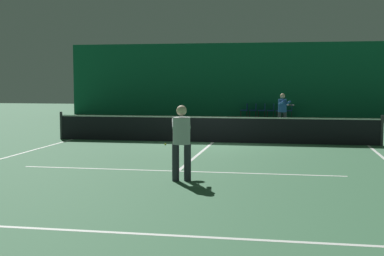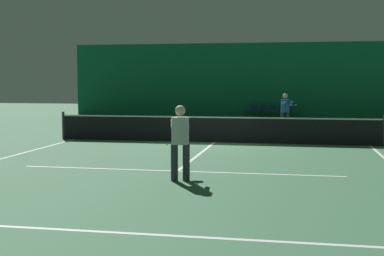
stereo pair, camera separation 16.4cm
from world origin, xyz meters
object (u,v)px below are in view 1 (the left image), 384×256
(player_far, at_px, (283,109))
(player_near, at_px, (181,137))
(courtside_chair_3, at_px, (272,109))
(courtside_chair_0, at_px, (245,109))
(courtside_chair_5, at_px, (290,110))
(courtside_chair_1, at_px, (254,109))
(courtside_chair_4, at_px, (281,109))
(tennis_ball, at_px, (165,144))
(courtside_chair_2, at_px, (263,109))
(tennis_net, at_px, (213,129))

(player_far, bearing_deg, player_near, -31.77)
(courtside_chair_3, bearing_deg, player_far, 5.00)
(courtside_chair_0, xyz_separation_m, courtside_chair_5, (2.76, 0.00, 0.00))
(courtside_chair_1, xyz_separation_m, courtside_chair_5, (2.21, 0.00, 0.00))
(courtside_chair_3, bearing_deg, courtside_chair_4, 90.00)
(courtside_chair_4, height_order, tennis_ball, courtside_chair_4)
(courtside_chair_4, relative_size, tennis_ball, 12.73)
(player_near, bearing_deg, courtside_chair_2, -15.56)
(player_far, relative_size, courtside_chair_4, 2.00)
(player_near, distance_m, player_far, 13.31)
(tennis_net, xyz_separation_m, courtside_chair_2, (1.17, 14.09, -0.03))
(courtside_chair_4, bearing_deg, courtside_chair_0, -90.00)
(tennis_ball, bearing_deg, courtside_chair_3, 77.96)
(courtside_chair_0, height_order, courtside_chair_2, same)
(player_far, xyz_separation_m, courtside_chair_3, (-0.75, 8.57, -0.49))
(courtside_chair_3, bearing_deg, courtside_chair_5, 90.00)
(player_near, bearing_deg, courtside_chair_1, -14.11)
(player_far, distance_m, courtside_chair_1, 8.78)
(tennis_net, relative_size, player_near, 6.98)
(courtside_chair_1, xyz_separation_m, tennis_ball, (-2.15, -15.25, -0.45))
(tennis_net, xyz_separation_m, courtside_chair_0, (0.06, 14.09, -0.03))
(courtside_chair_5, bearing_deg, courtside_chair_1, -90.00)
(courtside_chair_2, height_order, courtside_chair_4, same)
(tennis_net, xyz_separation_m, tennis_ball, (-1.54, -1.16, -0.48))
(courtside_chair_4, bearing_deg, tennis_ball, -14.01)
(courtside_chair_0, relative_size, courtside_chair_2, 1.00)
(courtside_chair_4, bearing_deg, courtside_chair_1, -90.00)
(tennis_net, relative_size, courtside_chair_4, 14.29)
(player_near, relative_size, player_far, 1.02)
(courtside_chair_5, height_order, tennis_ball, courtside_chair_5)
(tennis_net, relative_size, player_far, 7.15)
(courtside_chair_0, distance_m, courtside_chair_3, 1.66)
(courtside_chair_2, relative_size, courtside_chair_5, 1.00)
(courtside_chair_4, bearing_deg, courtside_chair_5, 90.00)
(courtside_chair_0, bearing_deg, courtside_chair_5, 90.00)
(player_near, bearing_deg, courtside_chair_4, -18.46)
(player_far, relative_size, tennis_ball, 25.45)
(player_far, height_order, courtside_chair_0, player_far)
(player_near, bearing_deg, courtside_chair_3, -17.01)
(tennis_ball, bearing_deg, courtside_chair_2, 79.95)
(player_near, relative_size, courtside_chair_4, 2.05)
(courtside_chair_3, bearing_deg, tennis_net, -6.95)
(courtside_chair_3, distance_m, tennis_ball, 15.60)
(courtside_chair_2, bearing_deg, courtside_chair_0, -90.00)
(player_near, height_order, courtside_chair_0, player_near)
(player_far, relative_size, courtside_chair_0, 2.00)
(tennis_net, relative_size, courtside_chair_2, 14.29)
(tennis_net, height_order, courtside_chair_2, tennis_net)
(courtside_chair_0, height_order, courtside_chair_4, same)
(courtside_chair_3, bearing_deg, courtside_chair_1, -90.00)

